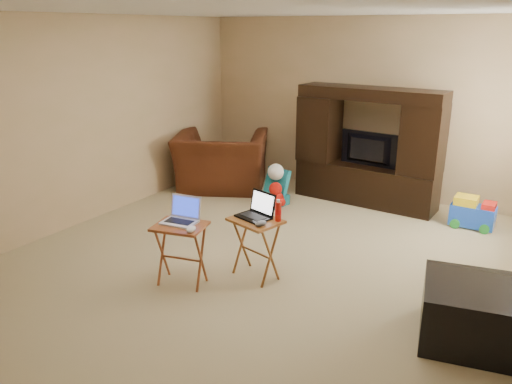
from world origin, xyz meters
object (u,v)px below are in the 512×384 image
Objects in this scene: recliner at (222,161)px; laptop_right at (253,206)px; child_rocker at (272,187)px; laptop_left at (179,211)px; entertainment_center at (368,147)px; push_toy at (473,212)px; tray_table_right at (256,248)px; mouse_right at (261,224)px; plush_toy at (275,195)px; tray_table_left at (181,255)px; mouse_left at (191,229)px; ottoman at (472,313)px; television at (366,150)px; water_bottle at (278,212)px.

recliner is 2.86m from laptop_right.
laptop_left is at bearing -69.20° from child_rocker.
laptop_right is (-0.18, -2.67, -0.07)m from entertainment_center.
tray_table_right is at bearing -121.97° from push_toy.
plush_toy is at bearing 115.70° from mouse_right.
tray_table_left reaches higher than child_rocker.
child_rocker is at bearing 117.27° from mouse_right.
child_rocker is 2.14m from laptop_right.
plush_toy is (1.13, -0.35, -0.24)m from recliner.
laptop_right reaches higher than mouse_left.
laptop_left and laptop_right have the same top height.
push_toy is at bearing 159.49° from recliner.
ottoman is at bearing -53.46° from entertainment_center.
mouse_left is at bearing -106.43° from tray_table_right.
plush_toy is at bearing 47.00° from television.
mouse_left is at bearing -96.02° from entertainment_center.
push_toy is 0.71× the size of ottoman.
laptop_right is at bearing 32.75° from tray_table_left.
water_bottle is (0.76, 0.54, -0.03)m from laptop_left.
tray_table_left is 0.82m from mouse_right.
laptop_left reaches higher than push_toy.
entertainment_center is 1.43m from plush_toy.
entertainment_center reaches higher than mouse_left.
laptop_left reaches higher than water_bottle.
laptop_right is 0.24m from mouse_right.
recliner is 2.89m from tray_table_right.
recliner is at bearing 104.48° from tray_table_left.
ottoman is 3.94× the size of water_bottle.
water_bottle is (0.20, 0.08, 0.40)m from tray_table_right.
entertainment_center is 1.58m from push_toy.
laptop_right is 0.25m from water_bottle.
mouse_right reaches higher than tray_table_left.
laptop_right is (0.88, -1.90, 0.48)m from child_rocker.
child_rocker is 1.56× the size of laptop_left.
television reaches higher than ottoman.
tray_table_right is at bearing 31.39° from laptop_left.
laptop_right is (-2.02, 0.04, 0.49)m from ottoman.
child_rocker is at bearing -166.47° from push_toy.
water_bottle is (0.73, 0.57, 0.40)m from tray_table_left.
television is 3.23m from tray_table_left.
television reaches higher than mouse_left.
tray_table_right is (-0.14, -2.69, -0.49)m from entertainment_center.
laptop_left is (-0.70, -3.14, -0.07)m from entertainment_center.
tray_table_right is at bearing 29.33° from tray_table_left.
water_bottle reaches higher than plush_toy.
recliner is at bearing 109.66° from laptop_left.
tray_table_right is 0.45m from water_bottle.
laptop_left is at bearing -170.26° from ottoman.
plush_toy is 1.18× the size of laptop_right.
entertainment_center reaches higher than television.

